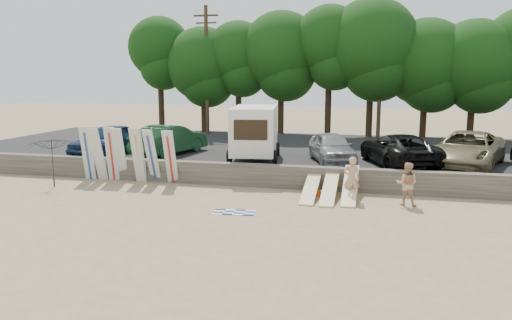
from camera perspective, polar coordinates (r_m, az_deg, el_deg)
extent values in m
plane|color=tan|center=(18.87, 7.41, -5.44)|extent=(120.00, 120.00, 0.00)
cube|color=#6B6356|center=(21.66, 8.32, -2.13)|extent=(44.00, 0.50, 1.00)
cube|color=#282828|center=(29.05, 9.73, 0.54)|extent=(44.00, 14.50, 0.70)
cylinder|color=#382616|center=(39.29, -10.77, 6.48)|extent=(0.44, 0.44, 4.23)
sphere|color=#194C15|center=(39.29, -10.97, 12.51)|extent=(4.66, 4.66, 4.66)
cylinder|color=#382616|center=(38.01, -5.95, 5.86)|extent=(0.44, 0.44, 3.39)
sphere|color=#194C15|center=(37.94, -6.04, 10.85)|extent=(5.49, 5.49, 5.49)
cylinder|color=#382616|center=(37.18, -2.00, 6.18)|extent=(0.44, 0.44, 3.86)
sphere|color=#194C15|center=(37.14, -2.03, 12.00)|extent=(4.81, 4.81, 4.81)
cylinder|color=#382616|center=(36.44, 2.86, 6.17)|extent=(0.44, 0.44, 3.95)
sphere|color=#194C15|center=(36.41, 2.91, 12.24)|extent=(5.80, 5.80, 5.80)
cylinder|color=#382616|center=(35.49, 8.24, 6.35)|extent=(0.44, 0.44, 4.39)
sphere|color=#194C15|center=(35.51, 8.42, 13.28)|extent=(4.97, 4.97, 4.97)
cylinder|color=#382616|center=(35.32, 12.85, 6.03)|extent=(0.44, 0.44, 4.19)
sphere|color=#194C15|center=(35.32, 13.10, 12.66)|extent=(6.31, 6.31, 6.31)
cylinder|color=#382616|center=(35.94, 18.60, 5.20)|extent=(0.44, 0.44, 3.41)
sphere|color=#194C15|center=(35.86, 18.89, 10.51)|extent=(5.86, 5.86, 5.86)
cylinder|color=#382616|center=(36.00, 23.36, 4.89)|extent=(0.44, 0.44, 3.36)
sphere|color=#194C15|center=(35.92, 23.71, 10.11)|extent=(5.67, 5.67, 5.67)
cylinder|color=#473321|center=(36.15, -5.65, 10.12)|extent=(0.26, 0.26, 9.00)
cube|color=#473321|center=(36.38, -5.75, 16.11)|extent=(1.80, 0.12, 0.12)
cube|color=#473321|center=(36.33, -5.74, 15.33)|extent=(1.50, 0.10, 0.10)
cylinder|color=#473321|center=(34.13, 14.04, 9.91)|extent=(0.26, 0.26, 9.00)
cube|color=#473321|center=(34.37, 14.31, 16.25)|extent=(1.80, 0.12, 0.12)
cube|color=#473321|center=(34.31, 14.27, 15.42)|extent=(1.50, 0.10, 0.10)
cube|color=white|center=(24.96, -0.16, 3.49)|extent=(2.68, 4.42, 2.28)
cube|color=black|center=(22.86, -0.63, 3.45)|extent=(1.55, 0.28, 0.93)
cylinder|color=black|center=(23.91, -3.05, 0.40)|extent=(0.31, 0.71, 0.69)
cylinder|color=black|center=(23.71, 2.17, 0.32)|extent=(0.31, 0.71, 0.69)
cylinder|color=black|center=(26.56, -2.24, 1.33)|extent=(0.31, 0.71, 0.69)
cylinder|color=black|center=(26.37, 2.47, 1.27)|extent=(0.31, 0.71, 0.69)
imported|color=navy|center=(27.67, -16.66, 2.24)|extent=(2.53, 4.94, 1.61)
imported|color=#14381D|center=(27.06, -9.83, 2.32)|extent=(2.88, 5.09, 1.59)
imported|color=gray|center=(24.55, 8.65, 1.45)|extent=(2.97, 4.59, 1.45)
imported|color=black|center=(24.39, 15.99, 1.17)|extent=(4.10, 5.86, 1.49)
imported|color=olive|center=(25.09, 23.01, 1.15)|extent=(4.43, 6.38, 1.62)
cube|color=silver|center=(24.64, -18.69, 0.72)|extent=(0.59, 0.68, 2.55)
cube|color=silver|center=(24.30, -17.58, 0.61)|extent=(0.51, 0.82, 2.51)
cube|color=silver|center=(24.11, -16.17, 0.68)|extent=(0.59, 0.62, 2.57)
cube|color=silver|center=(23.96, -15.29, 0.61)|extent=(0.58, 0.82, 2.52)
cube|color=silver|center=(23.44, -13.26, 0.54)|extent=(0.52, 0.64, 2.55)
cube|color=silver|center=(23.42, -13.39, 0.53)|extent=(0.55, 0.64, 2.56)
cube|color=silver|center=(23.16, -11.82, 0.43)|extent=(0.56, 0.84, 2.51)
cube|color=silver|center=(22.71, -9.78, 0.30)|extent=(0.59, 0.89, 2.50)
cube|color=beige|center=(20.35, 6.29, -3.14)|extent=(0.56, 2.93, 0.80)
cube|color=beige|center=(20.20, 8.43, -3.19)|extent=(0.56, 2.91, 0.87)
cube|color=beige|center=(20.21, 10.72, -2.85)|extent=(0.56, 2.83, 1.14)
imported|color=tan|center=(19.97, 10.87, -2.11)|extent=(0.69, 0.50, 1.75)
imported|color=tan|center=(19.72, 16.86, -2.64)|extent=(0.88, 0.72, 1.65)
cube|color=#258736|center=(21.21, 6.69, -3.29)|extent=(0.46, 0.42, 0.32)
cube|color=#E3541A|center=(20.66, 7.30, -3.79)|extent=(0.38, 0.35, 0.22)
plane|color=white|center=(18.11, -2.53, -5.99)|extent=(1.65, 1.65, 0.00)
imported|color=black|center=(23.70, -22.09, -0.24)|extent=(2.45, 2.41, 2.20)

